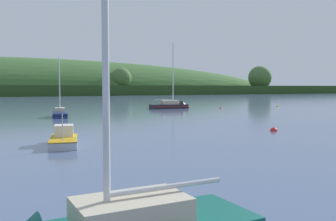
{
  "coord_description": "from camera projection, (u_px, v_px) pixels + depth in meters",
  "views": [
    {
      "loc": [
        -20.84,
        6.49,
        4.21
      ],
      "look_at": [
        -2.04,
        43.38,
        1.59
      ],
      "focal_mm": 40.16,
      "sensor_mm": 36.0,
      "label": 1
    }
  ],
  "objects": [
    {
      "name": "mooring_buoy_midchannel",
      "position": [
        277.0,
        107.0,
        80.17
      ],
      "size": [
        0.5,
        0.5,
        0.58
      ],
      "color": "yellow",
      "rests_on": "ground"
    },
    {
      "name": "fishing_boat_moored",
      "position": [
        64.0,
        141.0,
        27.43
      ],
      "size": [
        2.94,
        5.43,
        3.12
      ],
      "rotation": [
        0.0,
        0.0,
        1.34
      ],
      "color": "#ADB2BC",
      "rests_on": "ground"
    },
    {
      "name": "sailboat_near_mooring",
      "position": [
        60.0,
        115.0,
        52.93
      ],
      "size": [
        3.09,
        6.76,
        9.27
      ],
      "rotation": [
        0.0,
        0.0,
        1.38
      ],
      "color": "navy",
      "rests_on": "ground"
    },
    {
      "name": "mooring_buoy_far_upstream",
      "position": [
        274.0,
        131.0,
        35.76
      ],
      "size": [
        0.69,
        0.69,
        0.77
      ],
      "color": "red",
      "rests_on": "ground"
    },
    {
      "name": "mooring_buoy_foreground",
      "position": [
        221.0,
        108.0,
        73.66
      ],
      "size": [
        0.62,
        0.62,
        0.7
      ],
      "color": "#E06675",
      "rests_on": "ground"
    },
    {
      "name": "sailboat_outer_reach",
      "position": [
        173.0,
        107.0,
        73.31
      ],
      "size": [
        8.34,
        3.58,
        13.86
      ],
      "rotation": [
        0.0,
        0.0,
        6.18
      ],
      "color": "#232328",
      "rests_on": "ground"
    }
  ]
}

